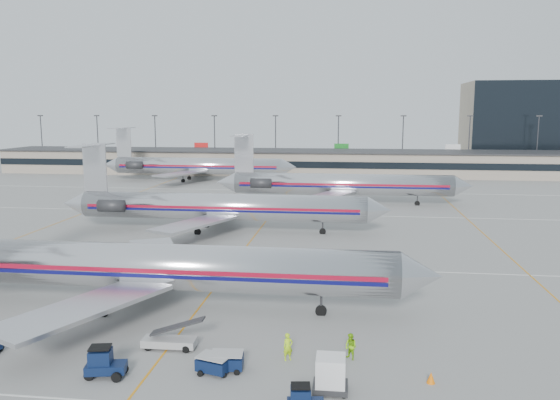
% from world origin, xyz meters
% --- Properties ---
extents(ground, '(260.00, 260.00, 0.00)m').
position_xyz_m(ground, '(0.00, 0.00, 0.00)').
color(ground, gray).
rests_on(ground, ground).
extents(apron_markings, '(160.00, 0.15, 0.02)m').
position_xyz_m(apron_markings, '(0.00, 10.00, 0.01)').
color(apron_markings, silver).
rests_on(apron_markings, ground).
extents(terminal, '(162.00, 17.00, 6.25)m').
position_xyz_m(terminal, '(0.00, 97.97, 3.16)').
color(terminal, gray).
rests_on(terminal, ground).
extents(light_mast_row, '(163.60, 0.40, 15.28)m').
position_xyz_m(light_mast_row, '(0.00, 112.00, 8.58)').
color(light_mast_row, '#38383D').
rests_on(light_mast_row, ground).
extents(distant_building, '(30.00, 20.00, 25.00)m').
position_xyz_m(distant_building, '(62.00, 128.00, 12.50)').
color(distant_building, tan).
rests_on(distant_building, ground).
extents(jet_foreground, '(47.01, 27.68, 12.31)m').
position_xyz_m(jet_foreground, '(-5.01, -3.34, 3.57)').
color(jet_foreground, silver).
rests_on(jet_foreground, ground).
extents(jet_second_row, '(45.11, 26.56, 11.81)m').
position_xyz_m(jet_second_row, '(-5.69, 26.13, 3.43)').
color(jet_second_row, silver).
rests_on(jet_second_row, ground).
extents(jet_third_row, '(44.84, 27.58, 12.26)m').
position_xyz_m(jet_third_row, '(10.01, 50.95, 3.56)').
color(jet_third_row, silver).
rests_on(jet_third_row, ground).
extents(jet_back_row, '(46.38, 28.53, 12.68)m').
position_xyz_m(jet_back_row, '(-23.84, 79.30, 3.68)').
color(jet_back_row, silver).
rests_on(jet_back_row, ground).
extents(tug_center, '(2.56, 1.62, 1.93)m').
position_xyz_m(tug_center, '(-2.51, -15.25, 0.88)').
color(tug_center, '#0A1738').
rests_on(tug_center, ground).
extents(cart_inner, '(2.11, 1.54, 1.13)m').
position_xyz_m(cart_inner, '(4.70, -13.44, 0.60)').
color(cart_inner, '#0A1738').
rests_on(cart_inner, ground).
extents(cart_outer, '(2.26, 1.84, 1.11)m').
position_xyz_m(cart_outer, '(3.98, -13.90, 0.59)').
color(cart_outer, '#0A1738').
rests_on(cart_outer, ground).
extents(uld_container, '(2.01, 1.68, 2.12)m').
position_xyz_m(uld_container, '(11.18, -15.29, 1.07)').
color(uld_container, '#2D2D30').
rests_on(uld_container, ground).
extents(belt_loader, '(4.30, 1.39, 2.27)m').
position_xyz_m(belt_loader, '(0.20, -10.82, 0.61)').
color(belt_loader, '#9B9B9B').
rests_on(belt_loader, ground).
extents(ramp_worker_near, '(0.79, 0.70, 1.81)m').
position_xyz_m(ramp_worker_near, '(8.32, -11.59, 0.91)').
color(ramp_worker_near, '#B3EA16').
rests_on(ramp_worker_near, ground).
extents(ramp_worker_far, '(1.07, 1.04, 1.74)m').
position_xyz_m(ramp_worker_far, '(12.35, -10.98, 0.87)').
color(ramp_worker_far, '#83CD13').
rests_on(ramp_worker_far, ground).
extents(cone_right, '(0.56, 0.56, 0.69)m').
position_xyz_m(cone_right, '(17.07, -13.56, 0.34)').
color(cone_right, orange).
rests_on(cone_right, ground).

